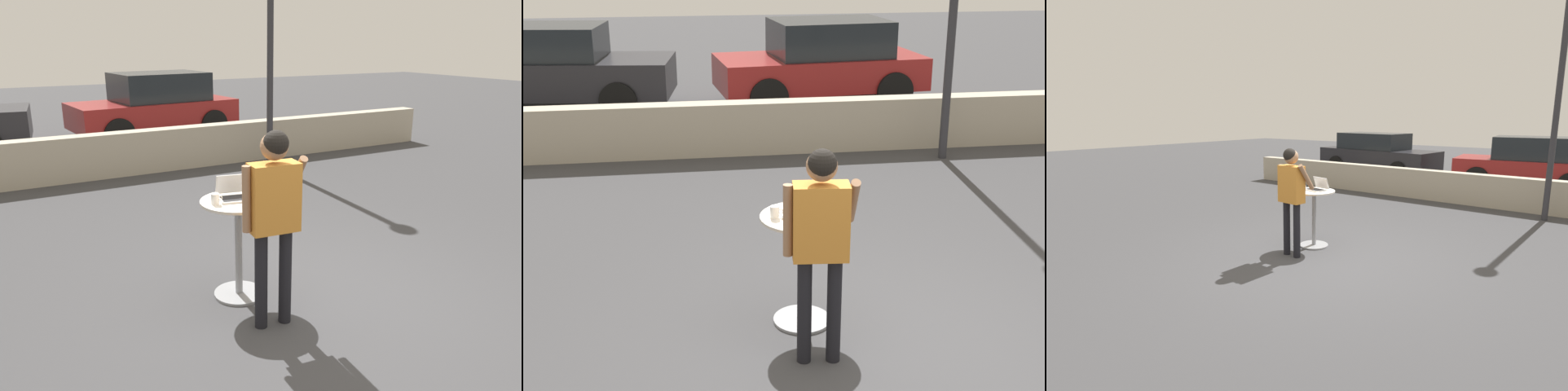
# 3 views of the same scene
# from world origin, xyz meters

# --- Properties ---
(ground_plane) EXTENTS (50.00, 50.00, 0.00)m
(ground_plane) POSITION_xyz_m (0.00, 0.00, 0.00)
(ground_plane) COLOR #3D3D3F
(pavement_kerb) EXTENTS (12.94, 0.35, 0.78)m
(pavement_kerb) POSITION_xyz_m (0.00, 5.61, 0.39)
(pavement_kerb) COLOR #B2A893
(pavement_kerb) RESTS_ON ground_plane
(cafe_table) EXTENTS (0.70, 0.70, 0.96)m
(cafe_table) POSITION_xyz_m (-0.58, 0.54, 0.61)
(cafe_table) COLOR gray
(cafe_table) RESTS_ON ground_plane
(laptop) EXTENTS (0.38, 0.36, 0.21)m
(laptop) POSITION_xyz_m (-0.57, 0.61, 1.01)
(laptop) COLOR silver
(laptop) RESTS_ON cafe_table
(coffee_mug) EXTENTS (0.11, 0.07, 0.10)m
(coffee_mug) POSITION_xyz_m (-0.81, 0.53, 1.01)
(coffee_mug) COLOR white
(coffee_mug) RESTS_ON cafe_table
(standing_person) EXTENTS (0.57, 0.35, 1.71)m
(standing_person) POSITION_xyz_m (-0.56, -0.08, 1.09)
(standing_person) COLOR black
(standing_person) RESTS_ON ground_plane
(parked_car_near_street) EXTENTS (4.03, 2.21, 1.59)m
(parked_car_near_street) POSITION_xyz_m (1.21, 8.79, 0.81)
(parked_car_near_street) COLOR maroon
(parked_car_near_street) RESTS_ON ground_plane
(parked_car_further_down) EXTENTS (4.65, 2.16, 1.56)m
(parked_car_further_down) POSITION_xyz_m (-3.94, 8.97, 0.80)
(parked_car_further_down) COLOR black
(parked_car_further_down) RESTS_ON ground_plane
(street_lamp) EXTENTS (0.32, 0.32, 4.89)m
(street_lamp) POSITION_xyz_m (2.26, 4.96, 3.10)
(street_lamp) COLOR #2D2D33
(street_lamp) RESTS_ON ground_plane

